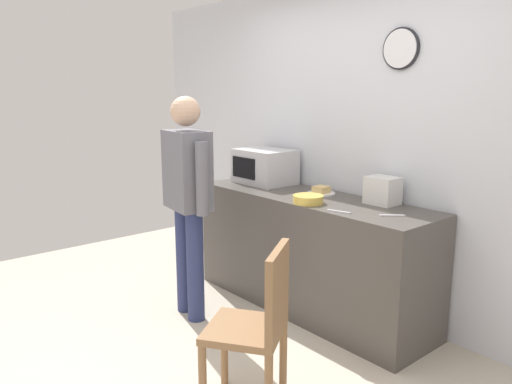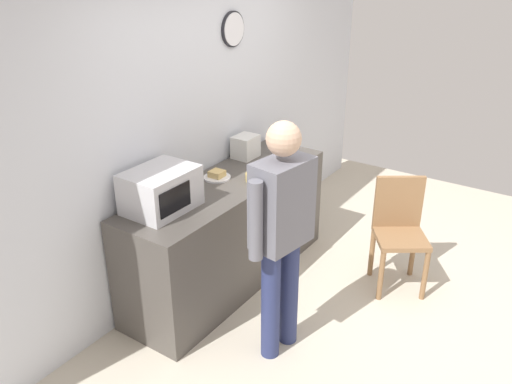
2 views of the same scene
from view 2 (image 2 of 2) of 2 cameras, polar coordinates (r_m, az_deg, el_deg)
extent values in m
plane|color=beige|center=(4.36, 12.07, -12.98)|extent=(6.00, 6.00, 0.00)
cube|color=silver|center=(4.48, -5.63, 7.41)|extent=(5.40, 0.10, 2.60)
cylinder|color=white|center=(4.55, -2.47, 17.09)|extent=(0.27, 0.03, 0.27)
cylinder|color=black|center=(4.55, -2.50, 17.09)|extent=(0.29, 0.02, 0.29)
cube|color=#4C4742|center=(4.46, -2.88, -4.31)|extent=(2.09, 0.62, 0.92)
cube|color=silver|center=(3.80, -10.22, 0.23)|extent=(0.50, 0.38, 0.30)
cube|color=black|center=(3.64, -8.67, -0.80)|extent=(0.30, 0.01, 0.18)
cylinder|color=white|center=(4.32, -4.21, 1.58)|extent=(0.22, 0.22, 0.01)
cube|color=#DAB66D|center=(4.31, -4.22, 1.98)|extent=(0.11, 0.11, 0.05)
cylinder|color=gold|center=(4.26, 0.37, 1.62)|extent=(0.22, 0.22, 0.06)
cube|color=silver|center=(4.72, -1.13, 4.90)|extent=(0.22, 0.18, 0.20)
cube|color=silver|center=(4.50, 3.04, 2.55)|extent=(0.17, 0.06, 0.01)
cube|color=silver|center=(4.83, 3.03, 4.13)|extent=(0.13, 0.14, 0.01)
cylinder|color=navy|center=(3.81, 3.58, -10.55)|extent=(0.13, 0.13, 0.86)
cylinder|color=navy|center=(3.68, 1.58, -11.90)|extent=(0.13, 0.13, 0.86)
cube|color=slate|center=(3.37, 2.83, -1.22)|extent=(0.43, 0.29, 0.58)
cylinder|color=slate|center=(3.56, 5.40, -0.34)|extent=(0.09, 0.09, 0.53)
cylinder|color=slate|center=(3.21, -0.04, -3.13)|extent=(0.09, 0.09, 0.53)
sphere|color=#D1A889|center=(3.20, 2.99, 5.74)|extent=(0.22, 0.22, 0.22)
cylinder|color=olive|center=(4.44, 13.29, -8.73)|extent=(0.04, 0.04, 0.45)
cylinder|color=olive|center=(4.54, 17.71, -8.53)|extent=(0.04, 0.04, 0.45)
cylinder|color=olive|center=(4.74, 12.34, -6.37)|extent=(0.04, 0.04, 0.45)
cylinder|color=olive|center=(4.83, 16.49, -6.23)|extent=(0.04, 0.04, 0.45)
cube|color=olive|center=(4.51, 15.30, -4.79)|extent=(0.56, 0.56, 0.04)
cube|color=olive|center=(4.55, 15.08, -0.99)|extent=(0.26, 0.35, 0.45)
camera|label=1|loc=(5.81, 38.64, 10.68)|focal=35.08mm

